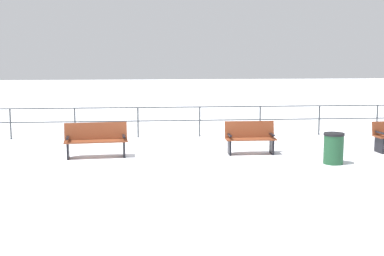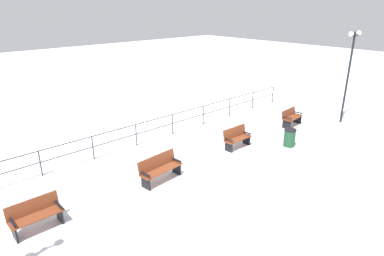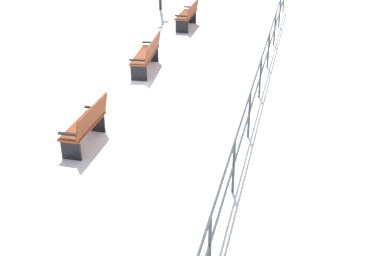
{
  "view_description": "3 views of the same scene",
  "coord_description": "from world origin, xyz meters",
  "px_view_note": "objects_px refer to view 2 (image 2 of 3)",
  "views": [
    {
      "loc": [
        14.01,
        -0.81,
        2.84
      ],
      "look_at": [
        -2.35,
        0.7,
        0.42
      ],
      "focal_mm": 48.44,
      "sensor_mm": 36.0,
      "label": 1
    },
    {
      "loc": [
        8.57,
        -8.43,
        6.01
      ],
      "look_at": [
        -2.05,
        1.25,
        0.59
      ],
      "focal_mm": 31.08,
      "sensor_mm": 36.0,
      "label": 2
    },
    {
      "loc": [
        -4.19,
        10.4,
        5.11
      ],
      "look_at": [
        -2.23,
        1.95,
        0.55
      ],
      "focal_mm": 47.27,
      "sensor_mm": 36.0,
      "label": 3
    }
  ],
  "objects_px": {
    "lamppost_middle": "(350,62)",
    "bench_nearest": "(36,215)",
    "bench_second": "(160,168)",
    "trash_bin": "(290,138)",
    "bench_fourth": "(291,117)",
    "bench_third": "(237,137)"
  },
  "relations": [
    {
      "from": "lamppost_middle",
      "to": "bench_nearest",
      "type": "bearing_deg",
      "value": -96.23
    },
    {
      "from": "bench_second",
      "to": "lamppost_middle",
      "type": "bearing_deg",
      "value": 77.09
    },
    {
      "from": "bench_second",
      "to": "trash_bin",
      "type": "relative_size",
      "value": 2.17
    },
    {
      "from": "bench_nearest",
      "to": "bench_fourth",
      "type": "bearing_deg",
      "value": 89.26
    },
    {
      "from": "bench_third",
      "to": "bench_fourth",
      "type": "height_order",
      "value": "bench_third"
    },
    {
      "from": "bench_second",
      "to": "lamppost_middle",
      "type": "relative_size",
      "value": 0.37
    },
    {
      "from": "bench_nearest",
      "to": "trash_bin",
      "type": "relative_size",
      "value": 1.79
    },
    {
      "from": "bench_nearest",
      "to": "lamppost_middle",
      "type": "distance_m",
      "value": 15.56
    },
    {
      "from": "lamppost_middle",
      "to": "bench_second",
      "type": "bearing_deg",
      "value": -98.0
    },
    {
      "from": "bench_nearest",
      "to": "trash_bin",
      "type": "distance_m",
      "value": 10.5
    },
    {
      "from": "bench_nearest",
      "to": "trash_bin",
      "type": "height_order",
      "value": "bench_nearest"
    },
    {
      "from": "bench_fourth",
      "to": "lamppost_middle",
      "type": "bearing_deg",
      "value": 53.39
    },
    {
      "from": "bench_nearest",
      "to": "lamppost_middle",
      "type": "height_order",
      "value": "lamppost_middle"
    },
    {
      "from": "bench_nearest",
      "to": "bench_second",
      "type": "bearing_deg",
      "value": 88.26
    },
    {
      "from": "trash_bin",
      "to": "bench_fourth",
      "type": "bearing_deg",
      "value": 120.52
    },
    {
      "from": "bench_nearest",
      "to": "bench_third",
      "type": "bearing_deg",
      "value": 89.47
    },
    {
      "from": "bench_nearest",
      "to": "bench_fourth",
      "type": "xyz_separation_m",
      "value": [
        0.13,
        12.78,
        -0.01
      ]
    },
    {
      "from": "bench_third",
      "to": "bench_fourth",
      "type": "relative_size",
      "value": 1.0
    },
    {
      "from": "bench_nearest",
      "to": "bench_fourth",
      "type": "height_order",
      "value": "bench_nearest"
    },
    {
      "from": "bench_fourth",
      "to": "trash_bin",
      "type": "xyz_separation_m",
      "value": [
        1.41,
        -2.4,
        -0.05
      ]
    },
    {
      "from": "bench_second",
      "to": "trash_bin",
      "type": "height_order",
      "value": "bench_second"
    },
    {
      "from": "lamppost_middle",
      "to": "trash_bin",
      "type": "bearing_deg",
      "value": -91.34
    }
  ]
}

